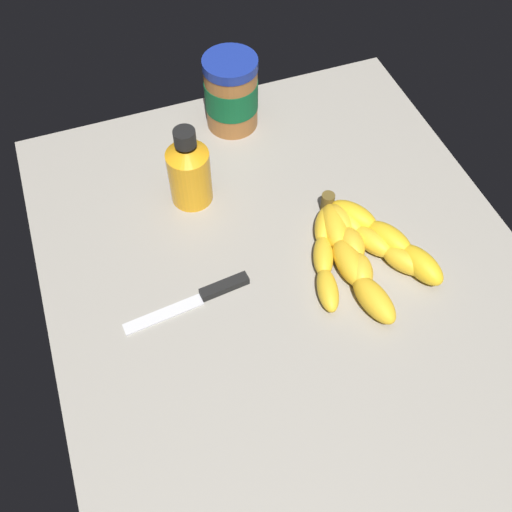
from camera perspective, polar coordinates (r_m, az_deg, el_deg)
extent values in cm
cube|color=gray|center=(83.98, 3.44, -2.65)|extent=(80.98, 67.20, 3.89)
ellipsoid|color=gold|center=(86.21, 6.68, 2.97)|extent=(7.45, 5.90, 2.83)
ellipsoid|color=gold|center=(82.87, 6.56, -0.04)|extent=(7.52, 5.18, 2.83)
ellipsoid|color=gold|center=(79.85, 7.00, -3.29)|extent=(7.43, 4.36, 2.83)
ellipsoid|color=gold|center=(85.75, 7.67, 2.86)|extent=(8.80, 5.23, 3.65)
ellipsoid|color=gold|center=(82.24, 9.08, -0.65)|extent=(8.27, 3.74, 3.65)
ellipsoid|color=gold|center=(79.56, 11.43, -4.17)|extent=(8.75, 5.07, 3.65)
ellipsoid|color=gold|center=(86.63, 8.09, 3.46)|extent=(5.91, 3.77, 3.56)
ellipsoid|color=gold|center=(84.20, 9.28, 1.12)|extent=(6.14, 4.18, 3.56)
ellipsoid|color=gold|center=(81.74, 10.08, -1.46)|extent=(6.50, 4.93, 3.56)
ellipsoid|color=yellow|center=(87.10, 8.75, 3.48)|extent=(7.22, 4.92, 3.12)
ellipsoid|color=yellow|center=(85.32, 11.29, 1.38)|extent=(7.30, 5.67, 3.12)
ellipsoid|color=yellow|center=(84.27, 14.23, -0.48)|extent=(7.21, 6.30, 3.12)
ellipsoid|color=yellow|center=(87.43, 9.49, 3.87)|extent=(8.41, 7.25, 3.65)
ellipsoid|color=yellow|center=(85.87, 12.78, 1.74)|extent=(8.49, 6.50, 3.65)
ellipsoid|color=yellow|center=(84.19, 15.80, -0.83)|extent=(8.37, 5.61, 3.65)
cylinder|color=brown|center=(88.67, 6.99, 5.26)|extent=(2.00, 2.00, 3.00)
cylinder|color=#9E602D|center=(99.31, -2.41, 15.24)|extent=(8.58, 8.58, 11.10)
cylinder|color=#0F592D|center=(98.96, -2.42, 15.49)|extent=(8.75, 8.75, 5.00)
cylinder|color=navy|center=(95.40, -2.55, 18.18)|extent=(8.81, 8.81, 1.59)
cylinder|color=orange|center=(88.22, -6.46, 7.71)|extent=(6.37, 6.37, 9.14)
cone|color=orange|center=(84.27, -6.82, 10.29)|extent=(6.37, 6.37, 1.97)
cylinder|color=black|center=(82.76, -6.97, 11.37)|extent=(3.17, 3.17, 2.41)
cube|color=silver|center=(79.73, -9.05, -5.45)|extent=(2.94, 11.20, 0.50)
cube|color=black|center=(80.64, -3.10, -2.97)|extent=(2.32, 7.13, 1.20)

